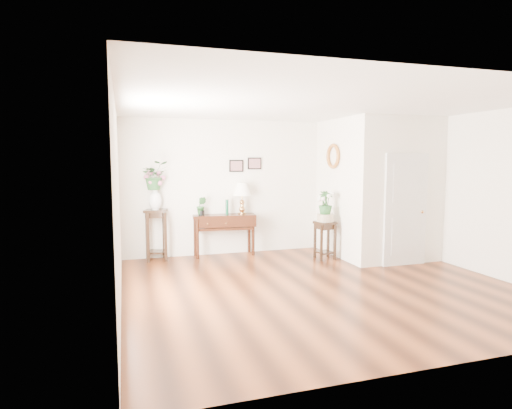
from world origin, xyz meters
name	(u,v)px	position (x,y,z in m)	size (l,w,h in m)	color
floor	(321,286)	(0.00, 0.00, 0.00)	(6.00, 5.50, 0.02)	brown
ceiling	(324,105)	(0.00, 0.00, 2.80)	(6.00, 5.50, 0.02)	white
wall_back	(265,187)	(0.00, 2.75, 1.40)	(6.00, 0.02, 2.80)	silver
wall_front	(453,222)	(0.00, -2.75, 1.40)	(6.00, 0.02, 2.80)	silver
wall_left	(118,203)	(-3.00, 0.00, 1.40)	(0.02, 5.50, 2.80)	silver
wall_right	(478,193)	(3.00, 0.00, 1.40)	(0.02, 5.50, 2.80)	silver
partition	(376,188)	(2.10, 1.77, 1.40)	(1.80, 1.95, 2.80)	silver
door	(405,210)	(2.10, 0.78, 1.05)	(0.90, 0.05, 2.10)	silver
art_print_left	(236,166)	(-0.65, 2.73, 1.85)	(0.30, 0.02, 0.25)	black
art_print_right	(255,163)	(-0.25, 2.73, 1.90)	(0.30, 0.02, 0.25)	black
wall_ornament	(333,156)	(1.16, 1.90, 2.05)	(0.51, 0.51, 0.07)	#AA6B26
console_table	(224,235)	(-0.96, 2.57, 0.43)	(1.28, 0.43, 0.85)	black
table_lamp	(242,197)	(-0.57, 2.57, 1.20)	(0.38, 0.38, 0.66)	#A97942
green_vase	(227,206)	(-0.89, 2.57, 1.02)	(0.06, 0.06, 0.31)	#094024
potted_plant	(201,207)	(-1.43, 2.57, 1.04)	(0.20, 0.16, 0.36)	#245425
plant_stand_a	(156,235)	(-2.33, 2.57, 0.50)	(0.39, 0.39, 1.01)	black
porcelain_vase	(155,198)	(-2.33, 2.57, 1.23)	(0.25, 0.25, 0.43)	white
lily_arrangement	(155,175)	(-2.33, 2.57, 1.69)	(0.51, 0.44, 0.56)	#245425
plant_stand_b	(325,240)	(0.90, 1.68, 0.38)	(0.36, 0.36, 0.76)	black
ceramic_bowl	(325,217)	(0.90, 1.68, 0.84)	(0.33, 0.33, 0.15)	beige
narcissus	(326,203)	(0.90, 1.68, 1.12)	(0.27, 0.27, 0.49)	#245425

